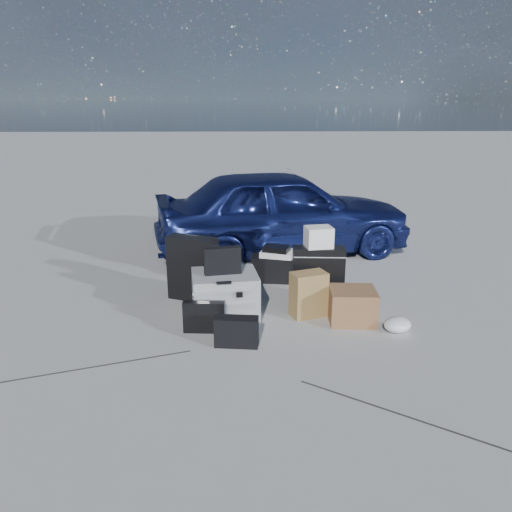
{
  "coord_description": "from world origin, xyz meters",
  "views": [
    {
      "loc": [
        -0.21,
        -4.1,
        2.08
      ],
      "look_at": [
        -0.06,
        0.85,
        0.52
      ],
      "focal_mm": 35.0,
      "sensor_mm": 36.0,
      "label": 1
    }
  ],
  "objects": [
    {
      "name": "briefcase",
      "position": [
        -0.56,
        0.15,
        0.15
      ],
      "size": [
        0.39,
        0.11,
        0.3
      ],
      "primitive_type": "cube",
      "rotation": [
        0.0,
        0.0,
        -0.07
      ],
      "color": "black",
      "rests_on": "ground"
    },
    {
      "name": "white_carton",
      "position": [
        0.58,
        0.76,
        0.74
      ],
      "size": [
        0.29,
        0.25,
        0.21
      ],
      "primitive_type": "cube",
      "rotation": [
        0.0,
        0.0,
        0.15
      ],
      "color": "white",
      "rests_on": "suitcase_right"
    },
    {
      "name": "cardboard_box",
      "position": [
        0.86,
        0.33,
        0.16
      ],
      "size": [
        0.46,
        0.41,
        0.33
      ],
      "primitive_type": "cube",
      "rotation": [
        0.0,
        0.0,
        -0.06
      ],
      "color": "brown",
      "rests_on": "ground"
    },
    {
      "name": "suitcase_left",
      "position": [
        -0.73,
        0.96,
        0.35
      ],
      "size": [
        0.57,
        0.39,
        0.7
      ],
      "primitive_type": "cube",
      "rotation": [
        0.0,
        0.0,
        -0.41
      ],
      "color": "black",
      "rests_on": "ground"
    },
    {
      "name": "duffel_bag",
      "position": [
        0.22,
        1.5,
        0.15
      ],
      "size": [
        0.64,
        0.33,
        0.3
      ],
      "primitive_type": "cube",
      "rotation": [
        0.0,
        0.0,
        -0.12
      ],
      "color": "black",
      "rests_on": "ground"
    },
    {
      "name": "flat_box_black",
      "position": [
        0.21,
        1.49,
        0.4
      ],
      "size": [
        0.35,
        0.3,
        0.06
      ],
      "primitive_type": "cube",
      "rotation": [
        0.0,
        0.0,
        -0.37
      ],
      "color": "black",
      "rests_on": "flat_box_white"
    },
    {
      "name": "flat_box_white",
      "position": [
        0.22,
        1.51,
        0.34
      ],
      "size": [
        0.45,
        0.38,
        0.07
      ],
      "primitive_type": "cube",
      "rotation": [
        0.0,
        0.0,
        -0.3
      ],
      "color": "white",
      "rests_on": "duffel_bag"
    },
    {
      "name": "ground",
      "position": [
        0.0,
        0.0,
        0.0
      ],
      "size": [
        60.0,
        60.0,
        0.0
      ],
      "primitive_type": "plane",
      "color": "#A2A39F",
      "rests_on": "ground"
    },
    {
      "name": "laptop_bag",
      "position": [
        -0.39,
        0.47,
        0.59
      ],
      "size": [
        0.37,
        0.15,
        0.27
      ],
      "primitive_type": "cube",
      "rotation": [
        0.0,
        0.0,
        0.17
      ],
      "color": "black",
      "rests_on": "pelican_case"
    },
    {
      "name": "pelican_case",
      "position": [
        -0.37,
        0.48,
        0.23
      ],
      "size": [
        0.69,
        0.59,
        0.46
      ],
      "primitive_type": "cube",
      "rotation": [
        0.0,
        0.0,
        0.13
      ],
      "color": "#AEB0B4",
      "rests_on": "ground"
    },
    {
      "name": "kraft_bag",
      "position": [
        0.45,
        0.48,
        0.23
      ],
      "size": [
        0.39,
        0.31,
        0.45
      ],
      "primitive_type": "cube",
      "rotation": [
        0.0,
        0.0,
        0.34
      ],
      "color": "#A88349",
      "rests_on": "ground"
    },
    {
      "name": "plastic_bag",
      "position": [
        1.24,
        0.09,
        0.07
      ],
      "size": [
        0.31,
        0.29,
        0.14
      ],
      "primitive_type": "ellipsoid",
      "rotation": [
        0.0,
        0.0,
        0.29
      ],
      "color": "silver",
      "rests_on": "ground"
    },
    {
      "name": "suitcase_right",
      "position": [
        0.58,
        0.74,
        0.32
      ],
      "size": [
        0.54,
        0.22,
        0.64
      ],
      "primitive_type": "cube",
      "rotation": [
        0.0,
        0.0,
        -0.06
      ],
      "color": "black",
      "rests_on": "ground"
    },
    {
      "name": "car",
      "position": [
        0.37,
        2.65,
        0.6
      ],
      "size": [
        3.71,
        2.12,
        1.19
      ],
      "primitive_type": "imported",
      "rotation": [
        0.0,
        0.0,
        1.79
      ],
      "color": "navy",
      "rests_on": "ground"
    },
    {
      "name": "messenger_bag",
      "position": [
        -0.26,
        -0.13,
        0.13
      ],
      "size": [
        0.39,
        0.19,
        0.27
      ],
      "primitive_type": "cube",
      "rotation": [
        0.0,
        0.0,
        -0.12
      ],
      "color": "black",
      "rests_on": "ground"
    }
  ]
}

